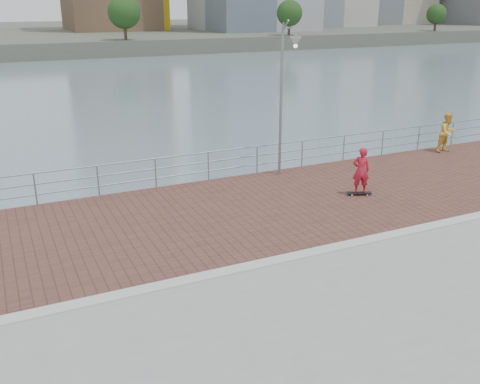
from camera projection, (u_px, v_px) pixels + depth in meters
name	position (u px, v px, depth m)	size (l,w,h in m)	color
water	(271.00, 328.00, 14.58)	(400.00, 400.00, 0.00)	slate
brick_lane	(219.00, 215.00, 16.97)	(40.00, 6.80, 0.02)	brown
curb	(273.00, 261.00, 13.90)	(40.00, 0.40, 0.06)	#B7B5AD
far_shore	(10.00, 35.00, 118.57)	(320.00, 95.00, 2.50)	#4C5142
guardrail	(182.00, 166.00, 19.64)	(39.06, 0.06, 1.13)	#8C9EA8
street_lamp	(287.00, 74.00, 19.30)	(0.40, 1.17, 5.53)	gray
skateboard	(359.00, 193.00, 18.65)	(0.86, 0.53, 0.10)	black
skateboarder	(361.00, 170.00, 18.37)	(0.60, 0.39, 1.63)	red
bystander	(447.00, 132.00, 23.73)	(0.86, 0.67, 1.78)	#F1C047
shoreline_trees	(17.00, 15.00, 77.74)	(144.40, 5.10, 6.80)	#473323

